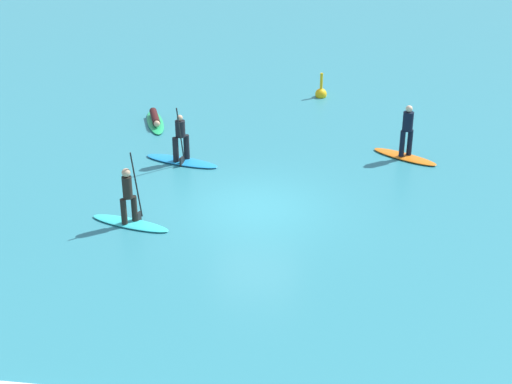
# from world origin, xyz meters

# --- Properties ---
(ground_plane) EXTENTS (120.00, 120.00, 0.00)m
(ground_plane) POSITION_xyz_m (0.00, 0.00, 0.00)
(ground_plane) COLOR teal
(ground_plane) RESTS_ON ground
(surfer_on_teal_board) EXTENTS (2.56, 1.23, 2.25)m
(surfer_on_teal_board) POSITION_xyz_m (-3.44, -1.58, 0.48)
(surfer_on_teal_board) COLOR #33C6CC
(surfer_on_teal_board) RESTS_ON ground_plane
(surfer_on_orange_board) EXTENTS (2.39, 1.81, 1.92)m
(surfer_on_orange_board) POSITION_xyz_m (4.64, 4.46, 0.57)
(surfer_on_orange_board) COLOR orange
(surfer_on_orange_board) RESTS_ON ground_plane
(surfer_on_green_board) EXTENTS (1.52, 2.81, 0.40)m
(surfer_on_green_board) POSITION_xyz_m (-4.85, 6.73, 0.14)
(surfer_on_green_board) COLOR #23B266
(surfer_on_green_board) RESTS_ON ground_plane
(surfer_on_blue_board) EXTENTS (2.81, 1.42, 2.12)m
(surfer_on_blue_board) POSITION_xyz_m (-2.98, 3.08, 0.43)
(surfer_on_blue_board) COLOR #1E8CD1
(surfer_on_blue_board) RESTS_ON ground_plane
(marker_buoy) EXTENTS (0.50, 0.50, 1.18)m
(marker_buoy) POSITION_xyz_m (1.39, 10.90, 0.17)
(marker_buoy) COLOR yellow
(marker_buoy) RESTS_ON ground_plane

